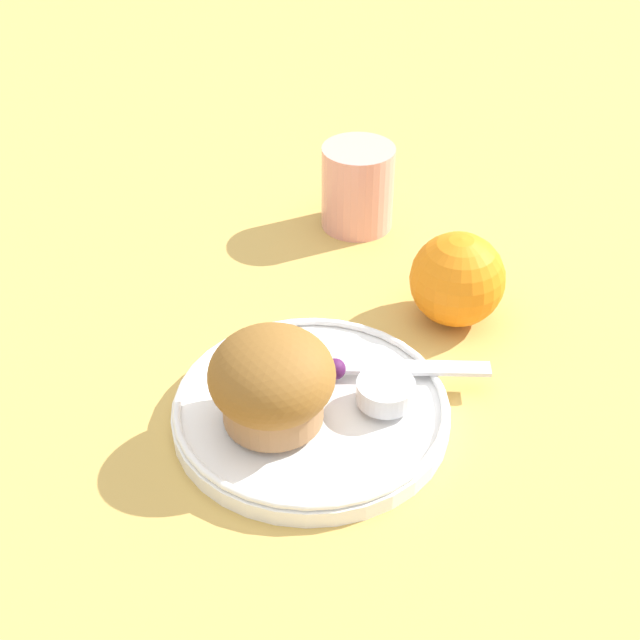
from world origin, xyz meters
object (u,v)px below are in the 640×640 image
juice_glass (358,187)px  muffin (272,382)px  butter_knife (366,367)px  orange_fruit (457,279)px

juice_glass → muffin: bearing=-68.0°
juice_glass → butter_knife: bearing=-55.0°
muffin → butter_knife: bearing=72.8°
butter_knife → muffin: bearing=-140.8°
butter_knife → juice_glass: juice_glass is taller
butter_knife → juice_glass: (-0.14, 0.21, 0.02)m
orange_fruit → butter_knife: bearing=-96.0°
butter_knife → juice_glass: 0.25m
orange_fruit → juice_glass: 0.18m
butter_knife → orange_fruit: (0.01, 0.12, 0.02)m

